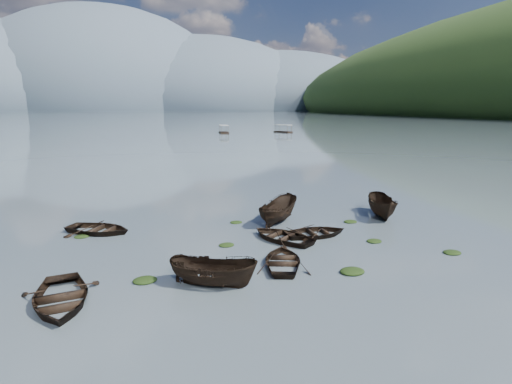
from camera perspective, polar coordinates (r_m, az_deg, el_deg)
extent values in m
plane|color=#4E5A61|center=(19.12, 10.74, -13.19)|extent=(2400.00, 2400.00, 0.00)
ellipsoid|color=#475666|center=(949.27, -32.71, 9.73)|extent=(520.00, 520.00, 280.00)
ellipsoid|color=#475666|center=(916.74, -20.42, 10.84)|extent=(520.00, 520.00, 340.00)
ellipsoid|color=#475666|center=(927.20, -7.76, 11.48)|extent=(520.00, 520.00, 260.00)
ellipsoid|color=#475666|center=(972.35, 2.98, 11.60)|extent=(520.00, 520.00, 220.00)
imported|color=black|center=(19.20, -26.13, -14.16)|extent=(3.87, 5.02, 0.96)
imported|color=black|center=(21.29, 3.91, -10.29)|extent=(3.95, 4.65, 0.82)
imported|color=black|center=(19.04, -6.12, -13.15)|extent=(4.47, 3.47, 1.63)
imported|color=black|center=(25.01, 3.79, -6.82)|extent=(4.86, 5.25, 0.89)
imported|color=black|center=(25.98, 8.59, -6.20)|extent=(4.03, 2.89, 0.83)
imported|color=black|center=(31.58, 17.53, -3.34)|extent=(3.50, 5.13, 1.86)
imported|color=black|center=(28.25, -21.54, -5.43)|extent=(5.39, 4.98, 0.91)
imported|color=black|center=(28.82, 3.15, -4.24)|extent=(4.68, 4.82, 1.89)
ellipsoid|color=black|center=(20.04, -15.58, -12.21)|extent=(1.14, 0.93, 0.25)
ellipsoid|color=black|center=(24.00, -4.23, -7.66)|extent=(0.94, 0.75, 0.21)
ellipsoid|color=black|center=(20.82, 13.58, -11.15)|extent=(1.27, 1.02, 0.27)
ellipsoid|color=black|center=(25.63, 16.52, -6.84)|extent=(0.95, 0.80, 0.21)
ellipsoid|color=black|center=(25.30, 26.22, -7.86)|extent=(1.04, 0.82, 0.22)
ellipsoid|color=black|center=(27.73, -23.63, -5.93)|extent=(0.92, 0.75, 0.20)
ellipsoid|color=black|center=(28.53, -2.86, -4.41)|extent=(0.87, 0.73, 0.18)
ellipsoid|color=black|center=(29.39, 13.33, -4.23)|extent=(0.97, 0.77, 0.21)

